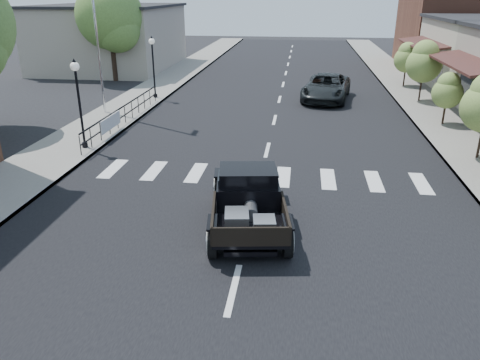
# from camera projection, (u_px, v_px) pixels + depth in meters

# --- Properties ---
(ground) EXTENTS (120.00, 120.00, 0.00)m
(ground) POSITION_uv_depth(u_px,v_px,m) (249.00, 228.00, 13.27)
(ground) COLOR black
(ground) RESTS_ON ground
(road) EXTENTS (14.00, 80.00, 0.02)m
(road) POSITION_uv_depth(u_px,v_px,m) (278.00, 107.00, 27.05)
(road) COLOR black
(road) RESTS_ON ground
(road_markings) EXTENTS (12.00, 60.00, 0.06)m
(road_markings) POSITION_uv_depth(u_px,v_px,m) (272.00, 131.00, 22.46)
(road_markings) COLOR silver
(road_markings) RESTS_ON ground
(sidewalk_left) EXTENTS (3.00, 80.00, 0.15)m
(sidewalk_left) POSITION_uv_depth(u_px,v_px,m) (136.00, 102.00, 28.05)
(sidewalk_left) COLOR gray
(sidewalk_left) RESTS_ON ground
(sidewalk_right) EXTENTS (3.00, 80.00, 0.15)m
(sidewalk_right) POSITION_uv_depth(u_px,v_px,m) (431.00, 110.00, 26.00)
(sidewalk_right) COLOR gray
(sidewalk_right) RESTS_ON ground
(low_building_left) EXTENTS (10.00, 12.00, 5.00)m
(low_building_left) POSITION_uv_depth(u_px,v_px,m) (111.00, 38.00, 39.86)
(low_building_left) COLOR #ADA291
(low_building_left) RESTS_ON ground
(far_building_right) EXTENTS (11.00, 10.00, 7.00)m
(far_building_right) POSITION_uv_depth(u_px,v_px,m) (473.00, 26.00, 39.50)
(far_building_right) COLOR brown
(far_building_right) RESTS_ON ground
(railing) EXTENTS (0.08, 10.00, 1.00)m
(railing) POSITION_uv_depth(u_px,v_px,m) (125.00, 113.00, 23.09)
(railing) COLOR black
(railing) RESTS_ON sidewalk_left
(banner) EXTENTS (0.04, 2.20, 0.60)m
(banner) POSITION_uv_depth(u_px,v_px,m) (111.00, 128.00, 21.32)
(banner) COLOR silver
(banner) RESTS_ON sidewalk_left
(lamp_post_b) EXTENTS (0.36, 0.36, 3.63)m
(lamp_post_b) POSITION_uv_depth(u_px,v_px,m) (80.00, 104.00, 18.96)
(lamp_post_b) COLOR black
(lamp_post_b) RESTS_ON sidewalk_left
(lamp_post_c) EXTENTS (0.36, 0.36, 3.63)m
(lamp_post_c) POSITION_uv_depth(u_px,v_px,m) (153.00, 67.00, 28.15)
(lamp_post_c) COLOR black
(lamp_post_c) RESTS_ON sidewalk_left
(big_tree_far) EXTENTS (4.76, 4.76, 6.99)m
(big_tree_far) POSITION_uv_depth(u_px,v_px,m) (111.00, 32.00, 33.68)
(big_tree_far) COLOR #517632
(big_tree_far) RESTS_ON ground
(small_tree_c) EXTENTS (1.46, 1.46, 2.43)m
(small_tree_c) POSITION_uv_depth(u_px,v_px,m) (446.00, 99.00, 22.64)
(small_tree_c) COLOR olive
(small_tree_c) RESTS_ON sidewalk_right
(small_tree_d) EXTENTS (2.03, 2.03, 3.38)m
(small_tree_d) POSITION_uv_depth(u_px,v_px,m) (423.00, 72.00, 27.30)
(small_tree_d) COLOR olive
(small_tree_d) RESTS_ON sidewalk_right
(small_tree_e) EXTENTS (1.69, 1.69, 2.81)m
(small_tree_e) POSITION_uv_depth(u_px,v_px,m) (406.00, 65.00, 31.82)
(small_tree_e) COLOR olive
(small_tree_e) RESTS_ON sidewalk_right
(hotrod_pickup) EXTENTS (2.97, 5.18, 1.70)m
(hotrod_pickup) POSITION_uv_depth(u_px,v_px,m) (248.00, 198.00, 13.11)
(hotrod_pickup) COLOR black
(hotrod_pickup) RESTS_ON ground
(second_car) EXTENTS (3.40, 5.88, 1.54)m
(second_car) POSITION_uv_depth(u_px,v_px,m) (326.00, 88.00, 28.49)
(second_car) COLOR black
(second_car) RESTS_ON ground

